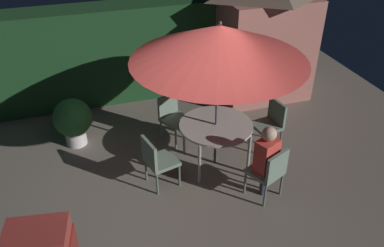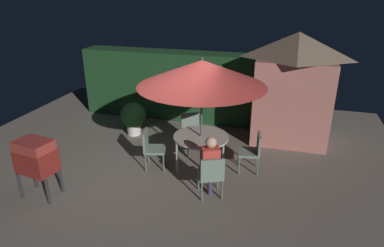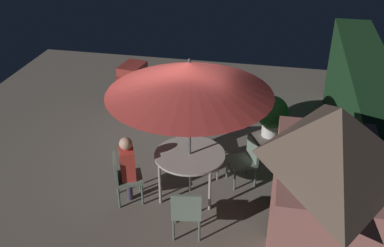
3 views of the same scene
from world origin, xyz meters
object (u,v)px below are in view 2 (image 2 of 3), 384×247
potted_plant_by_shed (133,117)px  person_in_red (211,160)px  garden_shed (293,88)px  patio_umbrella (202,73)px  chair_toward_house (151,147)px  chair_far_side (253,150)px  chair_near_shed (211,174)px  chair_toward_hedge (191,129)px  patio_table (201,139)px  bbq_grill (36,158)px

potted_plant_by_shed → person_in_red: person_in_red is taller
garden_shed → patio_umbrella: (-1.88, -2.06, 0.76)m
chair_toward_house → garden_shed: bearing=38.1°
garden_shed → chair_far_side: (-0.75, -1.87, -0.94)m
chair_near_shed → chair_far_side: bearing=62.2°
patio_umbrella → chair_toward_hedge: patio_umbrella is taller
patio_umbrella → chair_near_shed: (0.47, -1.06, -1.70)m
patio_umbrella → potted_plant_by_shed: (-2.28, 1.33, -1.69)m
patio_table → potted_plant_by_shed: bearing=149.7°
potted_plant_by_shed → chair_near_shed: bearing=-41.0°
bbq_grill → person_in_red: (3.21, 0.94, -0.06)m
chair_near_shed → chair_toward_hedge: same height
chair_near_shed → person_in_red: size_ratio=0.71×
chair_toward_house → person_in_red: person_in_red is taller
person_in_red → chair_toward_house: bearing=154.9°
chair_near_shed → chair_toward_house: 1.75m
patio_umbrella → bbq_grill: 3.64m
bbq_grill → chair_toward_hedge: bearing=51.6°
patio_table → potted_plant_by_shed: potted_plant_by_shed is taller
chair_far_side → chair_toward_house: same height
chair_toward_hedge → chair_toward_house: size_ratio=1.00×
garden_shed → bbq_grill: 6.15m
bbq_grill → chair_far_side: size_ratio=1.33×
garden_shed → person_in_red: (-1.45, -3.04, -0.68)m
patio_table → person_in_red: size_ratio=0.98×
bbq_grill → person_in_red: person_in_red is taller
chair_far_side → potted_plant_by_shed: potted_plant_by_shed is taller
chair_toward_hedge → chair_far_side: bearing=-25.0°
garden_shed → chair_toward_house: bearing=-141.9°
chair_near_shed → patio_umbrella: bearing=114.0°
chair_near_shed → chair_toward_hedge: (-0.97, 2.01, 0.00)m
potted_plant_by_shed → person_in_red: 3.58m
patio_umbrella → patio_table: bearing=90.0°
patio_table → chair_near_shed: (0.47, -1.06, -0.21)m
garden_shed → patio_table: garden_shed is taller
bbq_grill → chair_far_side: bearing=28.4°
patio_umbrella → chair_toward_house: 2.04m
bbq_grill → chair_toward_house: bearing=44.5°
chair_far_side → chair_toward_house: bearing=-168.4°
chair_near_shed → chair_toward_house: bearing=153.1°
patio_umbrella → chair_near_shed: patio_umbrella is taller
chair_far_side → patio_umbrella: bearing=-170.7°
patio_table → person_in_red: 1.08m
patio_umbrella → chair_far_side: 2.05m
chair_near_shed → chair_toward_hedge: 2.23m
bbq_grill → chair_far_side: bbq_grill is taller
chair_toward_hedge → chair_toward_house: (-0.59, -1.22, 0.00)m
patio_umbrella → person_in_red: patio_umbrella is taller
bbq_grill → potted_plant_by_shed: size_ratio=1.30×
bbq_grill → chair_toward_hedge: 3.67m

